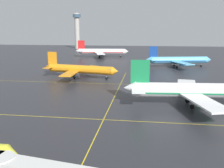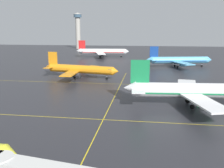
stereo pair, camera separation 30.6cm
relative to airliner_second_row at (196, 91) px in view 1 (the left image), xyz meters
name	(u,v)px [view 1 (the left image)]	position (x,y,z in m)	size (l,w,h in m)	color
airliner_second_row	(196,91)	(0.00, 0.00, 0.00)	(41.16, 35.41, 12.79)	white
airliner_third_row	(80,69)	(-42.92, 35.21, -0.61)	(35.21, 29.94, 10.99)	orange
airliner_far_left_stand	(178,60)	(3.86, 72.89, -0.39)	(37.31, 31.69, 11.66)	#5BB7E5
airliner_far_right_stand	(102,51)	(-47.80, 116.79, -0.08)	(40.41, 34.69, 12.56)	white
taxiway_markings	(104,120)	(-23.72, -14.31, -4.36)	(168.97, 129.04, 0.01)	yellow
control_tower	(77,28)	(-88.30, 194.59, 17.66)	(8.82, 8.82, 37.98)	#ADA89E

